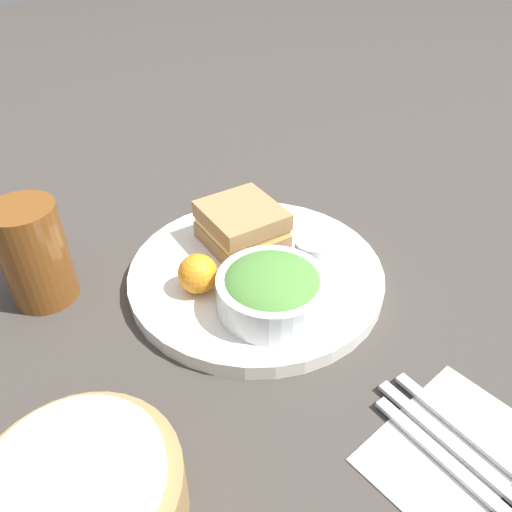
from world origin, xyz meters
name	(u,v)px	position (x,y,z in m)	size (l,w,h in m)	color
ground_plane	(256,280)	(0.00, 0.00, 0.00)	(4.00, 4.00, 0.00)	#3D3833
plate	(256,274)	(0.00, 0.00, 0.01)	(0.33, 0.33, 0.02)	white
sandwich	(242,226)	(0.06, -0.02, 0.05)	(0.12, 0.11, 0.06)	#A37A4C
salad_bowl	(272,289)	(-0.07, 0.03, 0.05)	(0.13, 0.13, 0.06)	white
dressing_cup	(312,254)	(-0.04, -0.06, 0.04)	(0.05, 0.05, 0.04)	#B7B7BC
orange_wedge	(198,274)	(0.02, 0.08, 0.04)	(0.05, 0.05, 0.05)	orange
drink_glass	(34,254)	(0.15, 0.22, 0.07)	(0.08, 0.08, 0.13)	brown
bread_basket	(82,496)	(-0.14, 0.31, 0.03)	(0.17, 0.17, 0.07)	#997547
napkin	(450,446)	(-0.30, 0.02, 0.00)	(0.11, 0.17, 0.00)	white
fork	(463,433)	(-0.31, 0.00, 0.01)	(0.16, 0.01, 0.01)	#B2B2B7
knife	(451,444)	(-0.30, 0.02, 0.01)	(0.17, 0.01, 0.01)	#B2B2B7
spoon	(439,454)	(-0.30, 0.04, 0.01)	(0.15, 0.01, 0.01)	#B2B2B7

